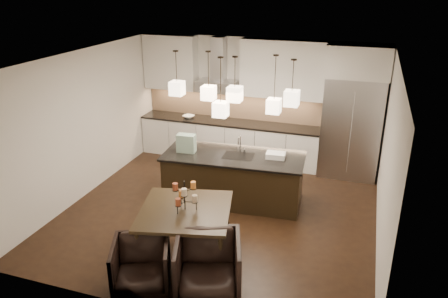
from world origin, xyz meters
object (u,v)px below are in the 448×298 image
(island_body, at_px, (233,179))
(armchair_left, at_px, (141,265))
(armchair_right, at_px, (208,266))
(refrigerator, at_px, (351,128))
(dining_table, at_px, (186,232))

(island_body, relative_size, armchair_left, 3.24)
(island_body, xyz_separation_m, armchair_right, (0.46, -2.62, -0.04))
(refrigerator, height_order, island_body, refrigerator)
(refrigerator, distance_m, dining_table, 4.46)
(armchair_left, bearing_deg, refrigerator, 39.62)
(refrigerator, bearing_deg, armchair_right, -108.86)
(island_body, bearing_deg, dining_table, -98.91)
(island_body, distance_m, armchair_left, 2.87)
(dining_table, xyz_separation_m, armchair_right, (0.61, -0.68, 0.01))
(armchair_left, xyz_separation_m, armchair_right, (0.90, 0.21, 0.05))
(armchair_right, bearing_deg, island_body, 81.38)
(dining_table, relative_size, armchair_left, 1.70)
(armchair_left, bearing_deg, island_body, 58.02)
(refrigerator, bearing_deg, dining_table, -119.28)
(refrigerator, bearing_deg, island_body, -136.46)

